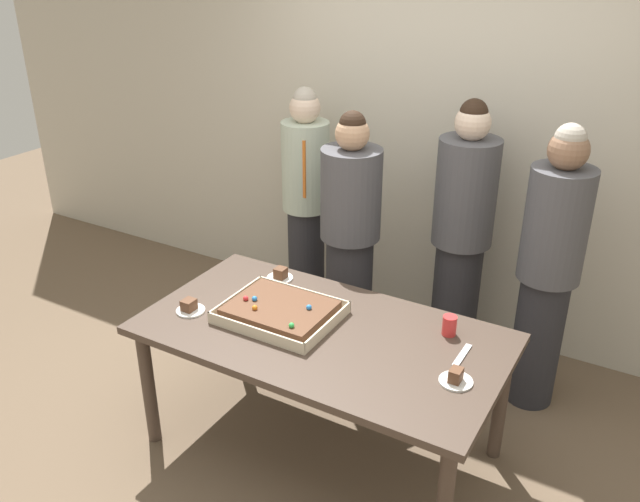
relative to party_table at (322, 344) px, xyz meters
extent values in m
plane|color=brown|center=(0.00, 0.00, -0.66)|extent=(12.00, 12.00, 0.00)
cube|color=beige|center=(0.00, 1.60, 0.84)|extent=(8.00, 0.12, 3.00)
cube|color=#47382D|center=(0.00, 0.00, 0.06)|extent=(1.80, 0.98, 0.04)
cylinder|color=#47382D|center=(-0.82, -0.41, -0.31)|extent=(0.07, 0.07, 0.69)
cylinder|color=#47382D|center=(-0.82, 0.41, -0.31)|extent=(0.07, 0.07, 0.69)
cylinder|color=#47382D|center=(0.82, 0.41, -0.31)|extent=(0.07, 0.07, 0.69)
cube|color=beige|center=(-0.24, 0.00, 0.09)|extent=(0.57, 0.46, 0.01)
cube|color=beige|center=(-0.24, -0.22, 0.12)|extent=(0.57, 0.01, 0.05)
cube|color=beige|center=(-0.24, 0.23, 0.12)|extent=(0.57, 0.01, 0.05)
cube|color=beige|center=(-0.52, 0.00, 0.12)|extent=(0.01, 0.46, 0.05)
cube|color=beige|center=(0.04, 0.00, 0.12)|extent=(0.01, 0.46, 0.05)
cube|color=brown|center=(-0.24, 0.00, 0.12)|extent=(0.50, 0.39, 0.06)
sphere|color=orange|center=(-0.33, -0.10, 0.16)|extent=(0.03, 0.03, 0.03)
sphere|color=#2D84E0|center=(-0.38, -0.02, 0.16)|extent=(0.03, 0.03, 0.03)
sphere|color=green|center=(-0.08, -0.15, 0.16)|extent=(0.03, 0.03, 0.03)
sphere|color=#2D84E0|center=(-0.10, 0.04, 0.16)|extent=(0.03, 0.03, 0.03)
sphere|color=red|center=(-0.43, -0.05, 0.16)|extent=(0.03, 0.03, 0.03)
cylinder|color=white|center=(-0.68, -0.18, 0.08)|extent=(0.15, 0.15, 0.01)
cube|color=brown|center=(-0.69, -0.19, 0.12)|extent=(0.06, 0.07, 0.06)
cylinder|color=white|center=(-0.48, 0.35, 0.08)|extent=(0.15, 0.15, 0.01)
cube|color=brown|center=(-0.47, 0.35, 0.12)|extent=(0.06, 0.06, 0.06)
cylinder|color=white|center=(0.72, -0.07, 0.08)|extent=(0.15, 0.15, 0.01)
cube|color=brown|center=(0.71, -0.07, 0.12)|extent=(0.05, 0.07, 0.06)
cylinder|color=red|center=(0.55, 0.28, 0.13)|extent=(0.07, 0.07, 0.10)
cube|color=silver|center=(0.67, 0.14, 0.08)|extent=(0.03, 0.20, 0.01)
cylinder|color=#28282D|center=(0.29, 1.19, -0.25)|extent=(0.29, 0.29, 0.81)
cylinder|color=#4C4C51|center=(0.29, 1.19, 0.48)|extent=(0.36, 0.36, 0.64)
sphere|color=beige|center=(0.29, 1.19, 0.89)|extent=(0.21, 0.21, 0.21)
sphere|color=black|center=(0.29, 1.19, 0.95)|extent=(0.16, 0.16, 0.16)
cylinder|color=#28282D|center=(-0.31, 0.88, -0.24)|extent=(0.29, 0.29, 0.83)
cylinder|color=#4C4C51|center=(-0.31, 0.88, 0.45)|extent=(0.37, 0.37, 0.55)
sphere|color=tan|center=(-0.31, 0.88, 0.82)|extent=(0.20, 0.20, 0.20)
sphere|color=black|center=(-0.31, 0.88, 0.88)|extent=(0.16, 0.16, 0.16)
cylinder|color=#28282D|center=(-0.82, 1.20, -0.25)|extent=(0.26, 0.26, 0.81)
cylinder|color=#B7C6B2|center=(-0.82, 1.20, 0.45)|extent=(0.32, 0.32, 0.60)
cube|color=orange|center=(-0.75, 1.06, 0.48)|extent=(0.04, 0.02, 0.39)
sphere|color=beige|center=(-0.82, 1.20, 0.85)|extent=(0.20, 0.20, 0.20)
sphere|color=#B2A899|center=(-0.82, 1.20, 0.90)|extent=(0.16, 0.16, 0.16)
cylinder|color=#28282D|center=(0.85, 0.99, -0.25)|extent=(0.27, 0.27, 0.81)
cylinder|color=#4C4C51|center=(0.85, 0.99, 0.46)|extent=(0.34, 0.34, 0.63)
sphere|color=#8C664C|center=(0.85, 0.99, 0.87)|extent=(0.21, 0.21, 0.21)
sphere|color=#B2A899|center=(0.85, 0.99, 0.93)|extent=(0.16, 0.16, 0.16)
camera|label=1|loc=(1.39, -2.40, 1.83)|focal=37.05mm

